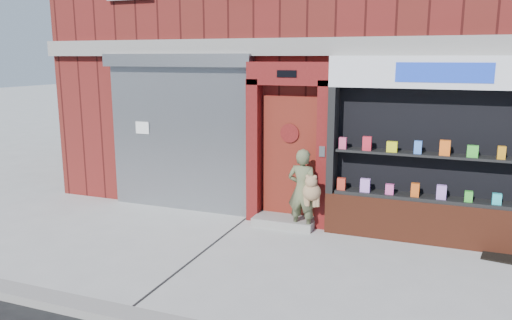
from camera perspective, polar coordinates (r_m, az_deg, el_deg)
The scene contains 6 objects.
ground at distance 7.37m, azimuth 4.81°, elevation -12.19°, with size 80.00×80.00×0.00m, color #9E9E99.
building at distance 12.65m, azimuth 13.14°, elevation 16.01°, with size 12.00×8.16×8.00m.
shutter_bay at distance 9.79m, azimuth -8.83°, elevation 4.16°, with size 3.10×0.30×3.04m.
red_door_bay at distance 8.87m, azimuth 3.72°, elevation 1.79°, with size 1.52×0.58×2.90m.
pharmacy_bay at distance 8.45m, azimuth 19.98°, elevation 0.02°, with size 3.50×0.41×3.00m.
woman at distance 8.61m, azimuth 5.47°, elevation -3.47°, with size 0.63×0.46×1.46m.
Camera 1 is at (1.86, -6.48, 2.97)m, focal length 35.00 mm.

